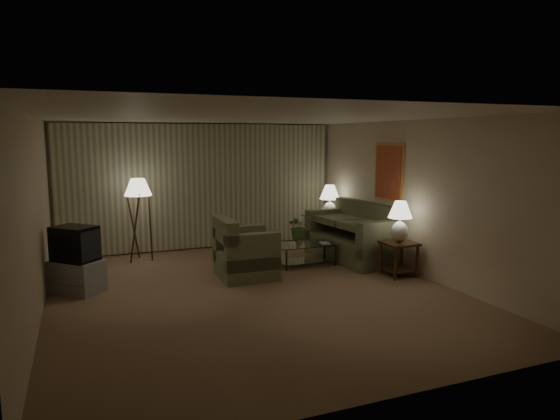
# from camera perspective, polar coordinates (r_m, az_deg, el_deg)

# --- Properties ---
(ground) EXTENTS (7.00, 7.00, 0.00)m
(ground) POSITION_cam_1_polar(r_m,az_deg,el_deg) (7.89, -3.02, -9.39)
(ground) COLOR #846549
(ground) RESTS_ON ground
(room_shell) EXTENTS (6.04, 7.02, 2.72)m
(room_shell) POSITION_cam_1_polar(r_m,az_deg,el_deg) (8.99, -6.09, 4.12)
(room_shell) COLOR beige
(room_shell) RESTS_ON ground
(sofa) EXTENTS (2.20, 1.41, 0.88)m
(sofa) POSITION_cam_1_polar(r_m,az_deg,el_deg) (9.95, 8.23, -3.11)
(sofa) COLOR #727955
(sofa) RESTS_ON ground
(armchair) EXTENTS (1.01, 0.96, 0.82)m
(armchair) POSITION_cam_1_polar(r_m,az_deg,el_deg) (8.63, -3.91, -5.00)
(armchair) COLOR #727955
(armchair) RESTS_ON ground
(side_table_near) EXTENTS (0.54, 0.54, 0.60)m
(side_table_near) POSITION_cam_1_polar(r_m,az_deg,el_deg) (8.93, 13.42, -4.77)
(side_table_near) COLOR #38190F
(side_table_near) RESTS_ON ground
(side_table_far) EXTENTS (0.46, 0.39, 0.60)m
(side_table_far) POSITION_cam_1_polar(r_m,az_deg,el_deg) (11.10, 5.66, -2.13)
(side_table_far) COLOR #38190F
(side_table_far) RESTS_ON ground
(table_lamp_near) EXTENTS (0.42, 0.42, 0.72)m
(table_lamp_near) POSITION_cam_1_polar(r_m,az_deg,el_deg) (8.81, 13.56, -0.89)
(table_lamp_near) COLOR white
(table_lamp_near) RESTS_ON side_table_near
(table_lamp_far) EXTENTS (0.44, 0.44, 0.76)m
(table_lamp_far) POSITION_cam_1_polar(r_m,az_deg,el_deg) (11.00, 5.71, 1.24)
(table_lamp_far) COLOR white
(table_lamp_far) RESTS_ON side_table_far
(coffee_table) EXTENTS (1.14, 0.62, 0.41)m
(coffee_table) POSITION_cam_1_polar(r_m,az_deg,el_deg) (9.42, 3.01, -4.70)
(coffee_table) COLOR silver
(coffee_table) RESTS_ON ground
(tv_cabinet) EXTENTS (1.27, 1.27, 0.50)m
(tv_cabinet) POSITION_cam_1_polar(r_m,az_deg,el_deg) (8.46, -22.21, -7.02)
(tv_cabinet) COLOR #A3A3A6
(tv_cabinet) RESTS_ON ground
(crt_tv) EXTENTS (1.08, 1.08, 0.54)m
(crt_tv) POSITION_cam_1_polar(r_m,az_deg,el_deg) (8.34, -22.41, -3.57)
(crt_tv) COLOR black
(crt_tv) RESTS_ON tv_cabinet
(floor_lamp) EXTENTS (0.52, 0.52, 1.61)m
(floor_lamp) POSITION_cam_1_polar(r_m,az_deg,el_deg) (10.05, -15.80, -0.89)
(floor_lamp) COLOR #38190F
(floor_lamp) RESTS_ON ground
(ottoman) EXTENTS (0.68, 0.68, 0.39)m
(ottoman) POSITION_cam_1_polar(r_m,az_deg,el_deg) (9.44, -5.41, -5.21)
(ottoman) COLOR #9F5136
(ottoman) RESTS_ON ground
(vase) EXTENTS (0.16, 0.16, 0.15)m
(vase) POSITION_cam_1_polar(r_m,az_deg,el_deg) (9.32, 2.18, -3.50)
(vase) COLOR silver
(vase) RESTS_ON coffee_table
(flowers) EXTENTS (0.46, 0.40, 0.49)m
(flowers) POSITION_cam_1_polar(r_m,az_deg,el_deg) (9.25, 2.19, -1.54)
(flowers) COLOR #467132
(flowers) RESTS_ON vase
(book) EXTENTS (0.20, 0.26, 0.02)m
(book) POSITION_cam_1_polar(r_m,az_deg,el_deg) (9.41, 4.66, -3.82)
(book) COLOR olive
(book) RESTS_ON coffee_table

